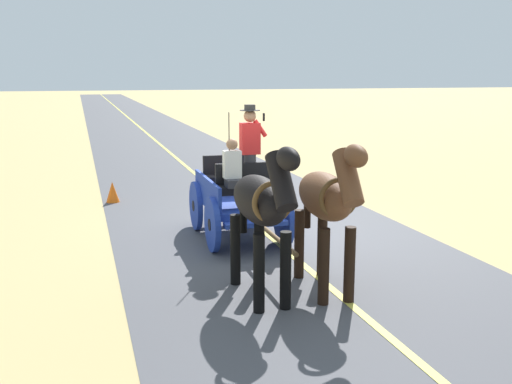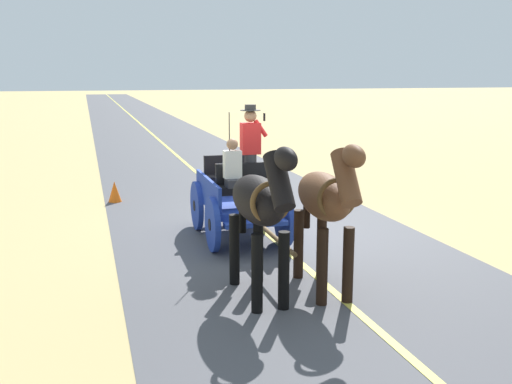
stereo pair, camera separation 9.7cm
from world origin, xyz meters
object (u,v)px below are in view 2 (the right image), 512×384
(horse_drawn_carriage, at_px, (239,196))
(horse_near_side, at_px, (326,201))
(horse_off_side, at_px, (260,205))
(traffic_cone, at_px, (115,192))

(horse_drawn_carriage, height_order, horse_near_side, horse_drawn_carriage)
(horse_drawn_carriage, xyz_separation_m, horse_off_side, (0.50, 3.03, 0.51))
(horse_near_side, height_order, horse_off_side, same)
(horse_drawn_carriage, height_order, horse_off_side, horse_drawn_carriage)
(horse_drawn_carriage, distance_m, traffic_cone, 4.47)
(horse_drawn_carriage, bearing_deg, horse_near_side, 98.29)
(horse_drawn_carriage, distance_m, horse_near_side, 3.11)
(horse_off_side, height_order, traffic_cone, horse_off_side)
(horse_off_side, relative_size, traffic_cone, 4.42)
(traffic_cone, bearing_deg, horse_off_side, 102.90)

